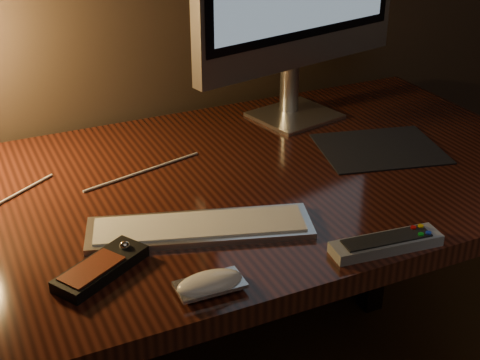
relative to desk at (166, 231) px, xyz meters
name	(u,v)px	position (x,y,z in m)	size (l,w,h in m)	color
desk	(166,231)	(0.00, 0.00, 0.00)	(1.60, 0.75, 0.75)	#3C160D
keyboard	(200,227)	(-0.01, -0.22, 0.14)	(0.38, 0.11, 0.01)	silver
mousepad	(380,149)	(0.46, -0.08, 0.13)	(0.25, 0.20, 0.00)	black
mouse	(210,285)	(-0.06, -0.39, 0.14)	(0.10, 0.05, 0.02)	white
media_remote	(101,268)	(-0.20, -0.28, 0.14)	(0.16, 0.13, 0.03)	black
tv_remote	(386,243)	(0.24, -0.41, 0.14)	(0.19, 0.07, 0.02)	gray
cable	(74,190)	(-0.17, 0.01, 0.13)	(0.00, 0.00, 0.55)	white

